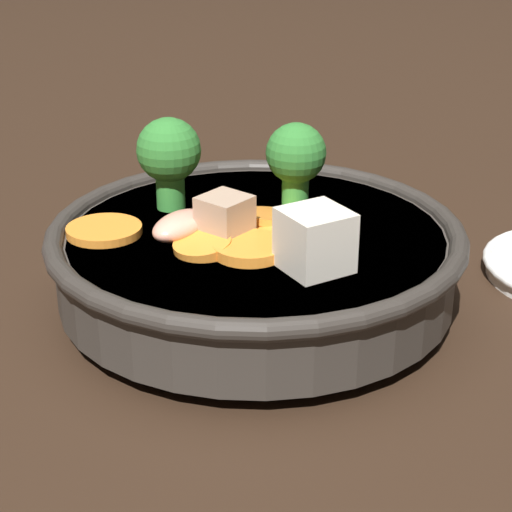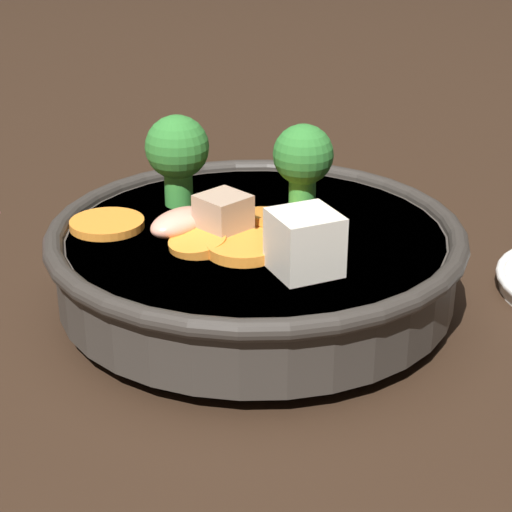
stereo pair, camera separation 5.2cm
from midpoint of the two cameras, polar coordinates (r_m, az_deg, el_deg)
The scene contains 2 objects.
ground_plane at distance 0.54m, azimuth -2.79°, elevation -3.37°, with size 3.00×3.00×0.00m, color black.
stirfry_bowl at distance 0.52m, azimuth -2.95°, elevation 0.26°, with size 0.25×0.25×0.11m.
Camera 1 is at (0.40, 0.25, 0.25)m, focal length 60.00 mm.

